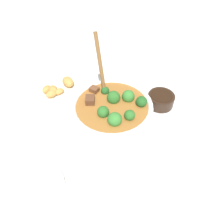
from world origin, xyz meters
The scene contains 5 objects.
ground_plane centered at (0.00, 0.00, 0.00)m, with size 4.00×4.00×0.00m, color silver.
stew_bowl centered at (0.00, 0.00, 0.06)m, with size 0.25×0.25×0.28m.
condiment_bowl centered at (-0.20, 0.06, 0.02)m, with size 0.10×0.10×0.04m.
empty_plate centered at (0.35, -0.02, 0.01)m, with size 0.26×0.26×0.02m.
food_plate centered at (0.03, -0.27, 0.01)m, with size 0.24×0.24×0.05m.
Camera 1 is at (0.35, 0.32, 0.56)m, focal length 35.00 mm.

